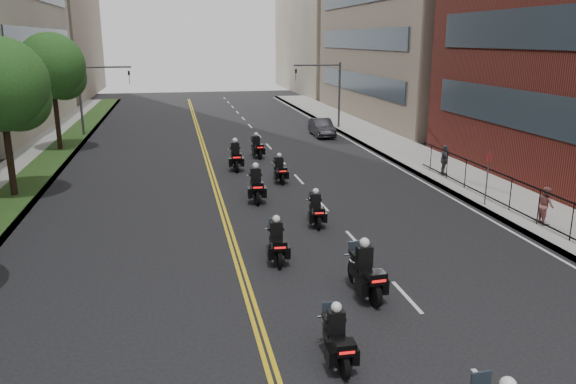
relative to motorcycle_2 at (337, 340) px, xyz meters
name	(u,v)px	position (x,y,z in m)	size (l,w,h in m)	color
sidewalk_right	(446,171)	(11.86, 17.98, -0.53)	(4.00, 90.00, 0.15)	gray
sidewalk_left	(3,192)	(-12.14, 17.98, -0.53)	(4.00, 90.00, 0.15)	gray
grass_strip	(20,190)	(-11.34, 17.98, -0.43)	(2.00, 90.00, 0.04)	#1B3A15
building_right_far	(343,0)	(21.36, 70.98, 12.40)	(15.00, 28.00, 26.00)	gray
traffic_signal_right	(329,86)	(9.40, 34.98, 3.10)	(4.09, 0.20, 5.60)	#3F3F44
traffic_signal_left	(92,89)	(-9.68, 34.98, 3.10)	(4.09, 0.20, 5.60)	#3F3F44
motorcycle_2	(337,340)	(0.00, 0.00, 0.00)	(0.48, 2.06, 1.52)	black
motorcycle_3	(365,274)	(1.86, 3.35, 0.11)	(0.60, 2.43, 1.79)	black
motorcycle_4	(277,243)	(-0.24, 6.61, 0.04)	(0.55, 2.19, 1.62)	black
motorcycle_5	(316,211)	(2.05, 10.15, 0.01)	(0.57, 2.09, 1.54)	black
motorcycle_6	(256,186)	(0.14, 14.21, 0.13)	(0.63, 2.50, 1.84)	black
motorcycle_7	(280,171)	(1.93, 17.63, 0.02)	(0.49, 2.12, 1.57)	black
motorcycle_8	(236,157)	(-0.09, 21.08, 0.14)	(0.60, 2.54, 1.88)	black
motorcycle_9	(257,148)	(1.67, 24.37, 0.04)	(0.62, 2.21, 1.63)	black
parked_sedan	(322,128)	(7.96, 31.60, 0.08)	(1.45, 4.15, 1.37)	black
pedestrian_b	(545,205)	(11.19, 8.01, 0.33)	(0.76, 0.59, 1.56)	#8D504D
pedestrian_c	(444,160)	(11.06, 16.70, 0.40)	(0.99, 0.41, 1.70)	#414048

